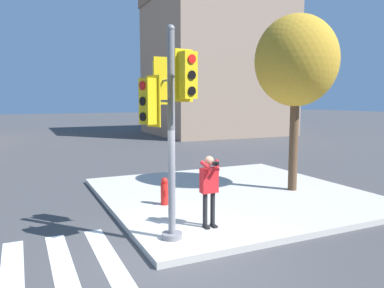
% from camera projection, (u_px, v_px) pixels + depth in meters
% --- Properties ---
extents(ground_plane, '(160.00, 160.00, 0.00)m').
position_uv_depth(ground_plane, '(172.00, 255.00, 7.56)').
color(ground_plane, '#424244').
extents(sidewalk_corner, '(8.00, 8.00, 0.15)m').
position_uv_depth(sidewalk_corner, '(232.00, 194.00, 12.17)').
color(sidewalk_corner, '#BCB7AD').
rests_on(sidewalk_corner, ground_plane).
extents(traffic_signal_pole, '(1.03, 1.49, 4.50)m').
position_uv_depth(traffic_signal_pole, '(168.00, 109.00, 7.68)').
color(traffic_signal_pole, slate).
rests_on(traffic_signal_pole, sidewalk_corner).
extents(person_photographer, '(0.50, 0.53, 1.69)m').
position_uv_depth(person_photographer, '(209.00, 184.00, 8.69)').
color(person_photographer, black).
rests_on(person_photographer, sidewalk_corner).
extents(street_tree, '(2.64, 2.64, 5.67)m').
position_uv_depth(street_tree, '(296.00, 62.00, 11.93)').
color(street_tree, brown).
rests_on(street_tree, sidewalk_corner).
extents(fire_hydrant, '(0.22, 0.28, 0.79)m').
position_uv_depth(fire_hydrant, '(165.00, 191.00, 10.62)').
color(fire_hydrant, red).
rests_on(fire_hydrant, sidewalk_corner).
extents(building_right, '(11.39, 10.03, 12.40)m').
position_uv_depth(building_right, '(216.00, 65.00, 33.68)').
color(building_right, gray).
rests_on(building_right, ground_plane).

